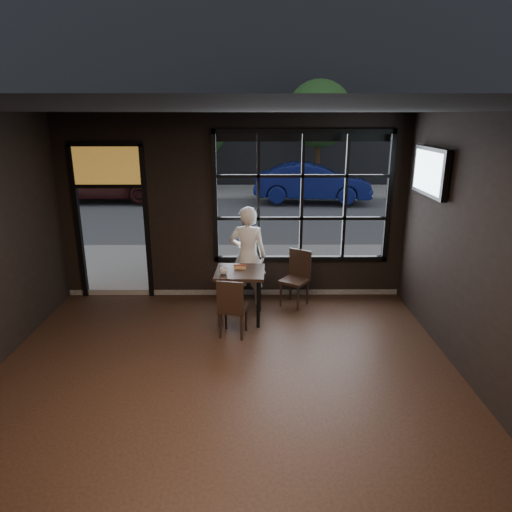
{
  "coord_description": "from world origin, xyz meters",
  "views": [
    {
      "loc": [
        0.36,
        -4.28,
        3.17
      ],
      "look_at": [
        0.4,
        2.2,
        1.15
      ],
      "focal_mm": 32.0,
      "sensor_mm": 36.0,
      "label": 1
    }
  ],
  "objects_px": {
    "man": "(248,256)",
    "navy_car": "(312,182)",
    "cafe_table": "(240,295)",
    "chair_near": "(233,306)"
  },
  "relations": [
    {
      "from": "chair_near",
      "to": "man",
      "type": "distance_m",
      "value": 1.29
    },
    {
      "from": "cafe_table",
      "to": "navy_car",
      "type": "height_order",
      "value": "navy_car"
    },
    {
      "from": "man",
      "to": "navy_car",
      "type": "relative_size",
      "value": 0.41
    },
    {
      "from": "chair_near",
      "to": "man",
      "type": "xyz_separation_m",
      "value": [
        0.2,
        1.2,
        0.41
      ]
    },
    {
      "from": "man",
      "to": "chair_near",
      "type": "bearing_deg",
      "value": 85.55
    },
    {
      "from": "cafe_table",
      "to": "navy_car",
      "type": "xyz_separation_m",
      "value": [
        2.37,
        9.95,
        0.38
      ]
    },
    {
      "from": "cafe_table",
      "to": "man",
      "type": "relative_size",
      "value": 0.48
    },
    {
      "from": "cafe_table",
      "to": "chair_near",
      "type": "bearing_deg",
      "value": -96.7
    },
    {
      "from": "man",
      "to": "navy_car",
      "type": "height_order",
      "value": "man"
    },
    {
      "from": "chair_near",
      "to": "navy_car",
      "type": "xyz_separation_m",
      "value": [
        2.46,
        10.5,
        0.34
      ]
    }
  ]
}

